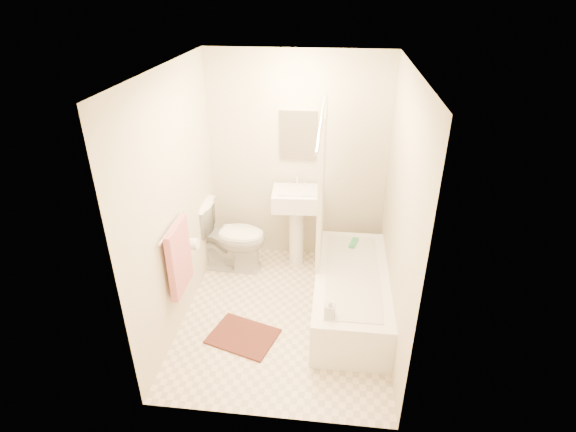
# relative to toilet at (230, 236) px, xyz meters

# --- Properties ---
(floor) EXTENTS (2.40, 2.40, 0.00)m
(floor) POSITION_rel_toilet_xyz_m (0.73, -0.80, -0.40)
(floor) COLOR beige
(floor) RESTS_ON ground
(ceiling) EXTENTS (2.40, 2.40, 0.00)m
(ceiling) POSITION_rel_toilet_xyz_m (0.73, -0.80, 2.00)
(ceiling) COLOR white
(ceiling) RESTS_ON ground
(wall_back) EXTENTS (2.00, 0.02, 2.40)m
(wall_back) POSITION_rel_toilet_xyz_m (0.73, 0.40, 0.80)
(wall_back) COLOR beige
(wall_back) RESTS_ON ground
(wall_left) EXTENTS (0.02, 2.40, 2.40)m
(wall_left) POSITION_rel_toilet_xyz_m (-0.27, -0.80, 0.80)
(wall_left) COLOR beige
(wall_left) RESTS_ON ground
(wall_right) EXTENTS (0.02, 2.40, 2.40)m
(wall_right) POSITION_rel_toilet_xyz_m (1.73, -0.80, 0.80)
(wall_right) COLOR beige
(wall_right) RESTS_ON ground
(mirror) EXTENTS (0.40, 0.03, 0.55)m
(mirror) POSITION_rel_toilet_xyz_m (0.73, 0.38, 1.10)
(mirror) COLOR white
(mirror) RESTS_ON wall_back
(curtain_rod) EXTENTS (0.03, 1.70, 0.03)m
(curtain_rod) POSITION_rel_toilet_xyz_m (1.03, -0.70, 1.60)
(curtain_rod) COLOR silver
(curtain_rod) RESTS_ON wall_back
(shower_curtain) EXTENTS (0.04, 0.80, 1.55)m
(shower_curtain) POSITION_rel_toilet_xyz_m (1.03, -0.30, 0.82)
(shower_curtain) COLOR silver
(shower_curtain) RESTS_ON curtain_rod
(towel_bar) EXTENTS (0.02, 0.60, 0.02)m
(towel_bar) POSITION_rel_toilet_xyz_m (-0.23, -1.05, 0.70)
(towel_bar) COLOR silver
(towel_bar) RESTS_ON wall_left
(towel) EXTENTS (0.06, 0.45, 0.66)m
(towel) POSITION_rel_toilet_xyz_m (-0.20, -1.05, 0.38)
(towel) COLOR #CC7266
(towel) RESTS_ON towel_bar
(toilet_paper) EXTENTS (0.11, 0.12, 0.12)m
(toilet_paper) POSITION_rel_toilet_xyz_m (-0.20, -0.68, 0.30)
(toilet_paper) COLOR white
(toilet_paper) RESTS_ON wall_left
(toilet) EXTENTS (0.85, 0.50, 0.81)m
(toilet) POSITION_rel_toilet_xyz_m (0.00, 0.00, 0.00)
(toilet) COLOR white
(toilet) RESTS_ON floor
(sink) EXTENTS (0.56, 0.46, 1.04)m
(sink) POSITION_rel_toilet_xyz_m (0.74, 0.15, 0.12)
(sink) COLOR white
(sink) RESTS_ON floor
(bathtub) EXTENTS (0.71, 1.62, 0.46)m
(bathtub) POSITION_rel_toilet_xyz_m (1.37, -0.66, -0.18)
(bathtub) COLOR white
(bathtub) RESTS_ON floor
(bath_mat) EXTENTS (0.71, 0.61, 0.02)m
(bath_mat) POSITION_rel_toilet_xyz_m (0.37, -1.16, -0.39)
(bath_mat) COLOR #4B281E
(bath_mat) RESTS_ON floor
(soap_bottle) EXTENTS (0.09, 0.09, 0.18)m
(soap_bottle) POSITION_rel_toilet_xyz_m (1.17, -1.32, 0.14)
(soap_bottle) COLOR silver
(soap_bottle) RESTS_ON bathtub
(scrub_brush) EXTENTS (0.11, 0.21, 0.04)m
(scrub_brush) POSITION_rel_toilet_xyz_m (1.39, -0.11, 0.07)
(scrub_brush) COLOR #34A169
(scrub_brush) RESTS_ON bathtub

